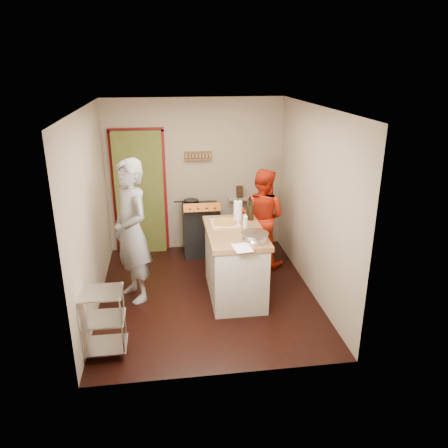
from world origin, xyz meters
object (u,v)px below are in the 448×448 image
(person_red, at_px, (262,217))
(island, at_px, (235,261))
(wire_shelving, at_px, (103,320))
(person_stripe, at_px, (132,232))
(stove, at_px, (201,229))

(person_red, bearing_deg, island, 93.84)
(wire_shelving, bearing_deg, island, 33.99)
(person_stripe, xyz_separation_m, person_red, (1.99, 0.87, -0.20))
(stove, height_order, wire_shelving, stove)
(stove, relative_size, person_red, 0.63)
(wire_shelving, distance_m, person_red, 3.13)
(wire_shelving, relative_size, person_stripe, 0.40)
(stove, bearing_deg, person_red, -27.83)
(person_stripe, bearing_deg, stove, 113.64)
(wire_shelving, xyz_separation_m, island, (1.67, 1.13, 0.08))
(wire_shelving, bearing_deg, person_stripe, 77.39)
(wire_shelving, bearing_deg, stove, 63.15)
(stove, xyz_separation_m, wire_shelving, (-1.33, -2.62, -0.01))
(wire_shelving, distance_m, island, 2.02)
(stove, xyz_separation_m, person_stripe, (-1.05, -1.37, 0.54))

